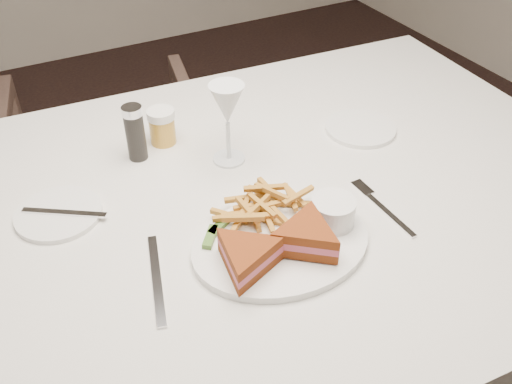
{
  "coord_description": "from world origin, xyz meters",
  "views": [
    {
      "loc": [
        -0.03,
        -0.75,
        1.45
      ],
      "look_at": [
        0.35,
        -0.03,
        0.8
      ],
      "focal_mm": 40.0,
      "sensor_mm": 36.0,
      "label": 1
    }
  ],
  "objects": [
    {
      "name": "table",
      "position": [
        0.35,
        0.02,
        0.38
      ],
      "size": [
        1.59,
        1.11,
        0.75
      ],
      "primitive_type": "cube",
      "rotation": [
        0.0,
        0.0,
        -0.06
      ],
      "color": "silver",
      "rests_on": "ground"
    },
    {
      "name": "chair_far",
      "position": [
        0.26,
        0.85,
        0.32
      ],
      "size": [
        0.73,
        0.7,
        0.64
      ],
      "primitive_type": "imported",
      "rotation": [
        0.0,
        0.0,
        2.94
      ],
      "color": "#433029",
      "rests_on": "ground"
    },
    {
      "name": "table_setting",
      "position": [
        0.35,
        -0.03,
        0.79
      ],
      "size": [
        0.84,
        0.63,
        0.18
      ],
      "color": "white",
      "rests_on": "table"
    }
  ]
}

